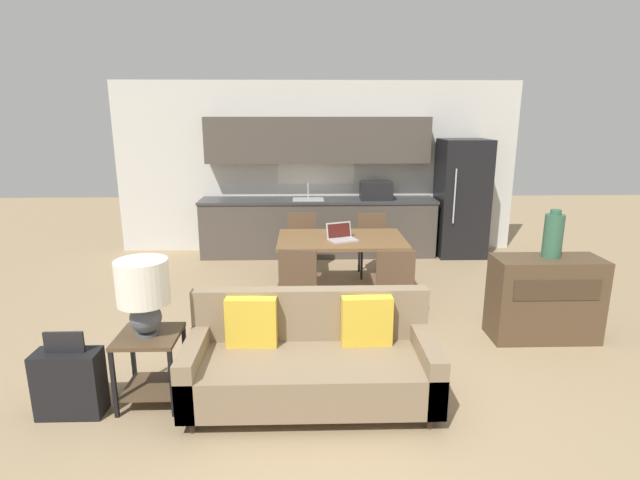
% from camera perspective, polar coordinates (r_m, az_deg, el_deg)
% --- Properties ---
extents(ground_plane, '(20.00, 20.00, 0.00)m').
position_cam_1_polar(ground_plane, '(4.08, 1.32, -18.45)').
color(ground_plane, '#9E8460').
extents(wall_back, '(6.40, 0.07, 2.70)m').
position_cam_1_polar(wall_back, '(8.10, -0.29, 8.27)').
color(wall_back, silver).
rests_on(wall_back, ground_plane).
extents(kitchen_counter, '(3.68, 0.65, 2.15)m').
position_cam_1_polar(kitchen_counter, '(7.88, -0.13, 4.35)').
color(kitchen_counter, '#4C443D').
rests_on(kitchen_counter, ground_plane).
extents(refrigerator, '(0.73, 0.72, 1.82)m').
position_cam_1_polar(refrigerator, '(8.14, 15.87, 4.62)').
color(refrigerator, black).
rests_on(refrigerator, ground_plane).
extents(dining_table, '(1.54, 1.00, 0.73)m').
position_cam_1_polar(dining_table, '(6.09, 2.44, -0.29)').
color(dining_table, brown).
rests_on(dining_table, ground_plane).
extents(couch, '(1.90, 0.80, 0.84)m').
position_cam_1_polar(couch, '(4.01, -1.05, -13.58)').
color(couch, '#3D2D1E').
rests_on(couch, ground_plane).
extents(side_table, '(0.46, 0.46, 0.57)m').
position_cam_1_polar(side_table, '(4.17, -18.82, -12.51)').
color(side_table, brown).
rests_on(side_table, ground_plane).
extents(table_lamp, '(0.39, 0.39, 0.59)m').
position_cam_1_polar(table_lamp, '(3.96, -19.56, -5.38)').
color(table_lamp, '#4C515B').
rests_on(table_lamp, side_table).
extents(credenza, '(1.04, 0.45, 0.84)m').
position_cam_1_polar(credenza, '(5.47, 24.28, -6.11)').
color(credenza, brown).
rests_on(credenza, ground_plane).
extents(vase, '(0.18, 0.18, 0.47)m').
position_cam_1_polar(vase, '(5.33, 25.10, 0.50)').
color(vase, '#336047').
rests_on(vase, credenza).
extents(dining_chair_near_right, '(0.43, 0.43, 0.85)m').
position_cam_1_polar(dining_chair_near_right, '(5.36, 8.35, -4.49)').
color(dining_chair_near_right, brown).
rests_on(dining_chair_near_right, ground_plane).
extents(dining_chair_near_left, '(0.47, 0.47, 0.85)m').
position_cam_1_polar(dining_chair_near_left, '(5.35, -2.35, -4.40)').
color(dining_chair_near_left, brown).
rests_on(dining_chair_near_left, ground_plane).
extents(dining_chair_far_right, '(0.42, 0.42, 0.85)m').
position_cam_1_polar(dining_chair_far_right, '(6.96, 6.02, -0.02)').
color(dining_chair_far_right, brown).
rests_on(dining_chair_far_right, ground_plane).
extents(dining_chair_far_left, '(0.43, 0.43, 0.85)m').
position_cam_1_polar(dining_chair_far_left, '(6.98, -2.11, 0.10)').
color(dining_chair_far_left, brown).
rests_on(dining_chair_far_left, ground_plane).
extents(laptop, '(0.39, 0.35, 0.20)m').
position_cam_1_polar(laptop, '(5.98, 2.43, 0.49)').
color(laptop, '#B7BABC').
rests_on(laptop, dining_table).
extents(suitcase, '(0.48, 0.22, 0.67)m').
position_cam_1_polar(suitcase, '(4.29, -26.70, -14.36)').
color(suitcase, black).
rests_on(suitcase, ground_plane).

